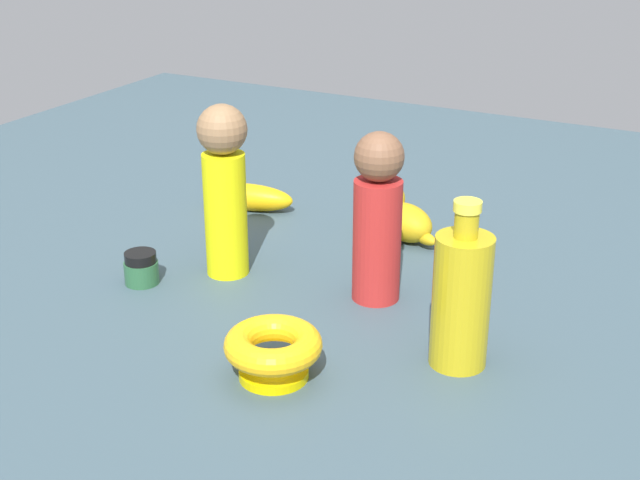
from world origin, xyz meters
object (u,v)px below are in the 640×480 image
(person_figure_child, at_px, (224,187))
(nail_polish_jar, at_px, (141,268))
(cat_figurine, at_px, (400,214))
(bottle_tall, at_px, (461,298))
(bowl, at_px, (273,349))
(person_figure_adult, at_px, (378,217))
(banana, at_px, (248,197))

(person_figure_child, relative_size, nail_polish_jar, 5.13)
(cat_figurine, xyz_separation_m, nail_polish_jar, (0.25, 0.31, -0.02))
(person_figure_child, relative_size, bottle_tall, 1.21)
(bowl, bearing_deg, person_figure_child, -46.71)
(person_figure_adult, bearing_deg, cat_figurine, -75.76)
(person_figure_child, bearing_deg, banana, -64.85)
(person_figure_child, distance_m, person_figure_adult, 0.22)
(nail_polish_jar, bearing_deg, bottle_tall, 179.95)
(bowl, relative_size, nail_polish_jar, 2.33)
(banana, bearing_deg, nail_polish_jar, 81.74)
(nail_polish_jar, distance_m, bottle_tall, 0.45)
(bowl, height_order, person_figure_adult, person_figure_adult)
(person_figure_child, relative_size, person_figure_adult, 1.06)
(cat_figurine, bearing_deg, nail_polish_jar, 51.38)
(banana, xyz_separation_m, bottle_tall, (-0.47, 0.30, 0.06))
(person_figure_child, height_order, cat_figurine, person_figure_child)
(person_figure_adult, height_order, nail_polish_jar, person_figure_adult)
(bowl, height_order, bottle_tall, bottle_tall)
(nail_polish_jar, height_order, banana, same)
(person_figure_child, bearing_deg, bowl, 133.29)
(person_figure_child, distance_m, banana, 0.26)
(cat_figurine, height_order, banana, cat_figurine)
(person_figure_child, height_order, nail_polish_jar, person_figure_child)
(banana, relative_size, bottle_tall, 0.78)
(bottle_tall, bearing_deg, person_figure_child, -12.79)
(bottle_tall, bearing_deg, cat_figurine, -56.89)
(bowl, height_order, person_figure_child, person_figure_child)
(bowl, distance_m, banana, 0.52)
(person_figure_child, relative_size, banana, 1.57)
(person_figure_adult, xyz_separation_m, bottle_tall, (-0.15, 0.11, -0.03))
(person_figure_adult, relative_size, banana, 1.47)
(person_figure_adult, bearing_deg, person_figure_child, 6.47)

